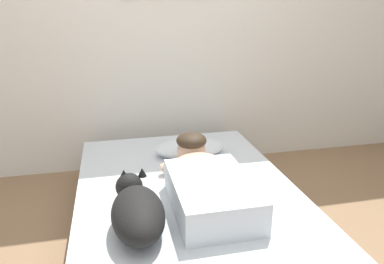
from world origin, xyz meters
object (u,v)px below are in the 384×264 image
Objects in this scene: coffee_cup at (189,159)px; bed at (187,210)px; pillow at (190,148)px; person_lying at (205,180)px; dog at (137,210)px; cell_phone at (238,198)px.

bed is at bearing -104.61° from coffee_cup.
pillow is (0.13, 0.49, 0.23)m from bed.
pillow is 0.57× the size of person_lying.
dog is 0.62m from cell_phone.
person_lying reaches higher than cell_phone.
dog is (-0.46, -0.88, 0.05)m from pillow.
cell_phone is at bearing -72.56° from coffee_cup.
dog is at bearing -130.70° from bed.
cell_phone is (0.18, -0.07, -0.10)m from person_lying.
cell_phone is at bearing -20.28° from person_lying.
bed is 15.48× the size of coffee_cup.
bed is 0.58m from dog.
coffee_cup reaches higher than bed.
person_lying is 0.22m from cell_phone.
person_lying reaches higher than pillow.
person_lying is 0.47m from dog.
bed is 0.40m from coffee_cup.
bed is at bearing -104.64° from pillow.
pillow is at bearing 75.30° from coffee_cup.
coffee_cup is at bearing 107.44° from cell_phone.
coffee_cup is (0.01, 0.48, -0.07)m from person_lying.
bed is 2.10× the size of person_lying.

